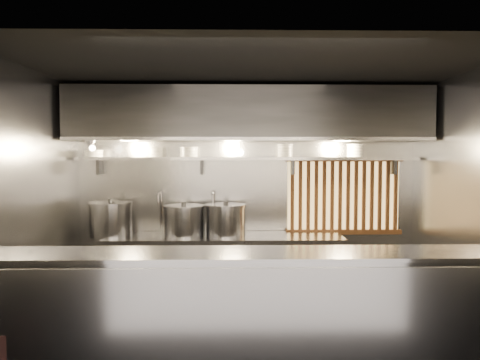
{
  "coord_description": "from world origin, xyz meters",
  "views": [
    {
      "loc": [
        -0.23,
        -4.78,
        1.94
      ],
      "look_at": [
        -0.12,
        0.55,
        1.64
      ],
      "focal_mm": 35.0,
      "sensor_mm": 36.0,
      "label": 1
    }
  ],
  "objects_px": {
    "stock_pot_left": "(111,219)",
    "stock_pot_mid": "(226,220)",
    "pendant_bulb": "(240,152)",
    "heat_lamp": "(90,143)",
    "stock_pot_right": "(184,220)"
  },
  "relations": [
    {
      "from": "stock_pot_mid",
      "to": "heat_lamp",
      "type": "bearing_deg",
      "value": -169.56
    },
    {
      "from": "stock_pot_left",
      "to": "stock_pot_right",
      "type": "relative_size",
      "value": 1.11
    },
    {
      "from": "stock_pot_left",
      "to": "pendant_bulb",
      "type": "bearing_deg",
      "value": 1.35
    },
    {
      "from": "stock_pot_left",
      "to": "heat_lamp",
      "type": "bearing_deg",
      "value": -115.45
    },
    {
      "from": "stock_pot_right",
      "to": "pendant_bulb",
      "type": "bearing_deg",
      "value": 4.77
    },
    {
      "from": "pendant_bulb",
      "to": "stock_pot_left",
      "type": "relative_size",
      "value": 0.28
    },
    {
      "from": "stock_pot_left",
      "to": "stock_pot_mid",
      "type": "distance_m",
      "value": 1.47
    },
    {
      "from": "stock_pot_mid",
      "to": "stock_pot_right",
      "type": "distance_m",
      "value": 0.54
    },
    {
      "from": "stock_pot_left",
      "to": "stock_pot_mid",
      "type": "bearing_deg",
      "value": -0.52
    },
    {
      "from": "heat_lamp",
      "to": "stock_pot_mid",
      "type": "bearing_deg",
      "value": 10.44
    },
    {
      "from": "heat_lamp",
      "to": "stock_pot_mid",
      "type": "height_order",
      "value": "heat_lamp"
    },
    {
      "from": "heat_lamp",
      "to": "stock_pot_left",
      "type": "xyz_separation_m",
      "value": [
        0.15,
        0.31,
        -0.95
      ]
    },
    {
      "from": "pendant_bulb",
      "to": "stock_pot_right",
      "type": "xyz_separation_m",
      "value": [
        -0.72,
        -0.06,
        -0.87
      ]
    },
    {
      "from": "heat_lamp",
      "to": "pendant_bulb",
      "type": "xyz_separation_m",
      "value": [
        1.8,
        0.35,
        -0.11
      ]
    },
    {
      "from": "stock_pot_left",
      "to": "stock_pot_mid",
      "type": "height_order",
      "value": "stock_pot_left"
    }
  ]
}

